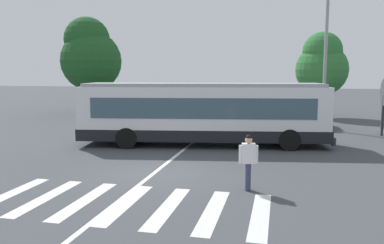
% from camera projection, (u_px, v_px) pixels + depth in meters
% --- Properties ---
extents(ground_plane, '(160.00, 160.00, 0.00)m').
position_uv_depth(ground_plane, '(160.00, 173.00, 13.53)').
color(ground_plane, '#424449').
extents(city_transit_bus, '(12.33, 4.49, 3.06)m').
position_uv_depth(city_transit_bus, '(203.00, 113.00, 18.71)').
color(city_transit_bus, black).
rests_on(city_transit_bus, ground_plane).
extents(pedestrian_crossing_street, '(0.57, 0.32, 1.72)m').
position_uv_depth(pedestrian_crossing_street, '(248.00, 159.00, 11.46)').
color(pedestrian_crossing_street, '#333856').
rests_on(pedestrian_crossing_street, ground_plane).
extents(parked_car_charcoal, '(1.97, 4.55, 1.35)m').
position_uv_depth(parked_car_charcoal, '(192.00, 112.00, 27.33)').
color(parked_car_charcoal, black).
rests_on(parked_car_charcoal, ground_plane).
extents(parked_car_silver, '(1.92, 4.52, 1.35)m').
position_uv_depth(parked_car_silver, '(228.00, 113.00, 26.92)').
color(parked_car_silver, black).
rests_on(parked_car_silver, ground_plane).
extents(parked_car_white, '(1.90, 4.51, 1.35)m').
position_uv_depth(parked_car_white, '(269.00, 114.00, 26.19)').
color(parked_car_white, black).
rests_on(parked_car_white, ground_plane).
extents(parked_car_champagne, '(2.02, 4.57, 1.35)m').
position_uv_depth(parked_car_champagne, '(310.00, 115.00, 25.44)').
color(parked_car_champagne, black).
rests_on(parked_car_champagne, ground_plane).
extents(twin_arm_street_lamp, '(4.57, 0.32, 10.14)m').
position_uv_depth(twin_arm_street_lamp, '(327.00, 30.00, 23.25)').
color(twin_arm_street_lamp, '#939399').
rests_on(twin_arm_street_lamp, ground_plane).
extents(background_tree_left, '(5.18, 5.18, 8.33)m').
position_uv_depth(background_tree_left, '(90.00, 55.00, 32.71)').
color(background_tree_left, brown).
rests_on(background_tree_left, ground_plane).
extents(background_tree_right, '(4.08, 4.08, 6.77)m').
position_uv_depth(background_tree_right, '(322.00, 65.00, 30.06)').
color(background_tree_right, brown).
rests_on(background_tree_right, ground_plane).
extents(crosswalk_painted_stripes, '(7.74, 3.30, 0.01)m').
position_uv_depth(crosswalk_painted_stripes, '(125.00, 204.00, 10.38)').
color(crosswalk_painted_stripes, silver).
rests_on(crosswalk_painted_stripes, ground_plane).
extents(lane_center_line, '(0.16, 24.00, 0.01)m').
position_uv_depth(lane_center_line, '(170.00, 161.00, 15.51)').
color(lane_center_line, silver).
rests_on(lane_center_line, ground_plane).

